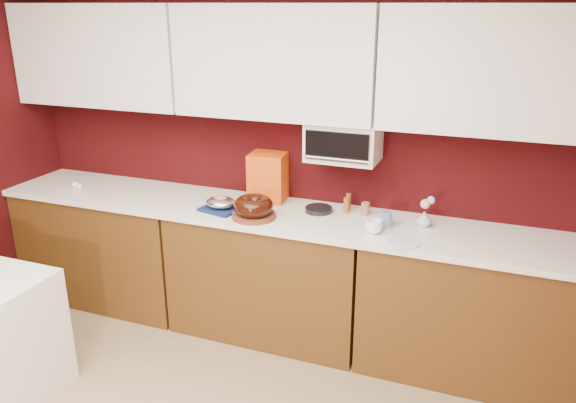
# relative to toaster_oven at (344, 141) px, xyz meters

# --- Properties ---
(wall_back) EXTENTS (4.00, 0.02, 2.50)m
(wall_back) POSITION_rel_toaster_oven_xyz_m (-0.45, 0.15, -0.12)
(wall_back) COLOR #330708
(wall_back) RESTS_ON floor
(base_cabinet_left) EXTENTS (1.31, 0.58, 0.86)m
(base_cabinet_left) POSITION_rel_toaster_oven_xyz_m (-1.78, -0.17, -0.95)
(base_cabinet_left) COLOR #513110
(base_cabinet_left) RESTS_ON floor
(base_cabinet_center) EXTENTS (1.31, 0.58, 0.86)m
(base_cabinet_center) POSITION_rel_toaster_oven_xyz_m (-0.45, -0.17, -0.95)
(base_cabinet_center) COLOR #513110
(base_cabinet_center) RESTS_ON floor
(base_cabinet_right) EXTENTS (1.31, 0.58, 0.86)m
(base_cabinet_right) POSITION_rel_toaster_oven_xyz_m (0.88, -0.17, -0.95)
(base_cabinet_right) COLOR #513110
(base_cabinet_right) RESTS_ON floor
(countertop) EXTENTS (4.00, 0.62, 0.04)m
(countertop) POSITION_rel_toaster_oven_xyz_m (-0.45, -0.17, -0.49)
(countertop) COLOR white
(countertop) RESTS_ON base_cabinet_center
(upper_cabinet_left) EXTENTS (1.31, 0.33, 0.70)m
(upper_cabinet_left) POSITION_rel_toaster_oven_xyz_m (-1.78, -0.02, 0.48)
(upper_cabinet_left) COLOR white
(upper_cabinet_left) RESTS_ON wall_back
(upper_cabinet_center) EXTENTS (1.31, 0.33, 0.70)m
(upper_cabinet_center) POSITION_rel_toaster_oven_xyz_m (-0.45, -0.02, 0.48)
(upper_cabinet_center) COLOR white
(upper_cabinet_center) RESTS_ON wall_back
(upper_cabinet_right) EXTENTS (1.31, 0.33, 0.70)m
(upper_cabinet_right) POSITION_rel_toaster_oven_xyz_m (0.88, -0.02, 0.48)
(upper_cabinet_right) COLOR white
(upper_cabinet_right) RESTS_ON wall_back
(toaster_oven) EXTENTS (0.45, 0.30, 0.25)m
(toaster_oven) POSITION_rel_toaster_oven_xyz_m (0.00, 0.00, 0.00)
(toaster_oven) COLOR white
(toaster_oven) RESTS_ON upper_cabinet_center
(toaster_oven_door) EXTENTS (0.40, 0.02, 0.18)m
(toaster_oven_door) POSITION_rel_toaster_oven_xyz_m (0.00, -0.16, 0.00)
(toaster_oven_door) COLOR black
(toaster_oven_door) RESTS_ON toaster_oven
(toaster_oven_handle) EXTENTS (0.42, 0.02, 0.02)m
(toaster_oven_handle) POSITION_rel_toaster_oven_xyz_m (0.00, -0.18, -0.07)
(toaster_oven_handle) COLOR silver
(toaster_oven_handle) RESTS_ON toaster_oven
(cake_base) EXTENTS (0.37, 0.37, 0.03)m
(cake_base) POSITION_rel_toaster_oven_xyz_m (-0.49, -0.32, -0.46)
(cake_base) COLOR brown
(cake_base) RESTS_ON countertop
(bundt_cake) EXTENTS (0.32, 0.32, 0.10)m
(bundt_cake) POSITION_rel_toaster_oven_xyz_m (-0.49, -0.32, -0.39)
(bundt_cake) COLOR black
(bundt_cake) RESTS_ON cake_base
(navy_towel) EXTENTS (0.29, 0.26, 0.02)m
(navy_towel) POSITION_rel_toaster_oven_xyz_m (-0.75, -0.27, -0.47)
(navy_towel) COLOR #13214A
(navy_towel) RESTS_ON countertop
(foil_ham_nest) EXTENTS (0.25, 0.23, 0.07)m
(foil_ham_nest) POSITION_rel_toaster_oven_xyz_m (-0.75, -0.27, -0.42)
(foil_ham_nest) COLOR silver
(foil_ham_nest) RESTS_ON navy_towel
(roasted_ham) EXTENTS (0.11, 0.10, 0.06)m
(roasted_ham) POSITION_rel_toaster_oven_xyz_m (-0.75, -0.27, -0.40)
(roasted_ham) COLOR #B16951
(roasted_ham) RESTS_ON foil_ham_nest
(pandoro_box) EXTENTS (0.27, 0.25, 0.33)m
(pandoro_box) POSITION_rel_toaster_oven_xyz_m (-0.54, 0.04, -0.31)
(pandoro_box) COLOR red
(pandoro_box) RESTS_ON countertop
(dark_pan) EXTENTS (0.22, 0.22, 0.03)m
(dark_pan) POSITION_rel_toaster_oven_xyz_m (-0.14, -0.06, -0.46)
(dark_pan) COLOR black
(dark_pan) RESTS_ON countertop
(coffee_mug) EXTENTS (0.11, 0.11, 0.10)m
(coffee_mug) POSITION_rel_toaster_oven_xyz_m (0.28, -0.29, -0.43)
(coffee_mug) COLOR white
(coffee_mug) RESTS_ON countertop
(blue_jar) EXTENTS (0.09, 0.09, 0.10)m
(blue_jar) POSITION_rel_toaster_oven_xyz_m (0.33, -0.17, -0.43)
(blue_jar) COLOR navy
(blue_jar) RESTS_ON countertop
(flower_vase) EXTENTS (0.08, 0.08, 0.11)m
(flower_vase) POSITION_rel_toaster_oven_xyz_m (0.55, -0.08, -0.42)
(flower_vase) COLOR #B3BDCB
(flower_vase) RESTS_ON countertop
(flower_pink) EXTENTS (0.06, 0.06, 0.06)m
(flower_pink) POSITION_rel_toaster_oven_xyz_m (0.55, -0.08, -0.33)
(flower_pink) COLOR pink
(flower_pink) RESTS_ON flower_vase
(flower_blue) EXTENTS (0.05, 0.05, 0.05)m
(flower_blue) POSITION_rel_toaster_oven_xyz_m (0.58, -0.06, -0.30)
(flower_blue) COLOR #96BAF0
(flower_blue) RESTS_ON flower_vase
(china_plate) EXTENTS (0.25, 0.25, 0.01)m
(china_plate) POSITION_rel_toaster_oven_xyz_m (0.47, -0.39, -0.47)
(china_plate) COLOR silver
(china_plate) RESTS_ON countertop
(amber_bottle) EXTENTS (0.05, 0.05, 0.11)m
(amber_bottle) POSITION_rel_toaster_oven_xyz_m (0.04, -0.02, -0.42)
(amber_bottle) COLOR #94471B
(amber_bottle) RESTS_ON countertop
(paper_cup) EXTENTS (0.07, 0.07, 0.08)m
(paper_cup) POSITION_rel_toaster_oven_xyz_m (0.16, -0.01, -0.43)
(paper_cup) COLOR #915942
(paper_cup) RESTS_ON countertop
(egg_left) EXTENTS (0.06, 0.05, 0.04)m
(egg_left) POSITION_rel_toaster_oven_xyz_m (-1.95, -0.23, -0.46)
(egg_left) COLOR white
(egg_left) RESTS_ON countertop
(egg_right) EXTENTS (0.05, 0.04, 0.04)m
(egg_right) POSITION_rel_toaster_oven_xyz_m (-2.00, -0.22, -0.45)
(egg_right) COLOR white
(egg_right) RESTS_ON countertop
(amber_bottle_tall) EXTENTS (0.04, 0.04, 0.11)m
(amber_bottle_tall) POSITION_rel_toaster_oven_xyz_m (0.03, 0.05, -0.42)
(amber_bottle_tall) COLOR brown
(amber_bottle_tall) RESTS_ON countertop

